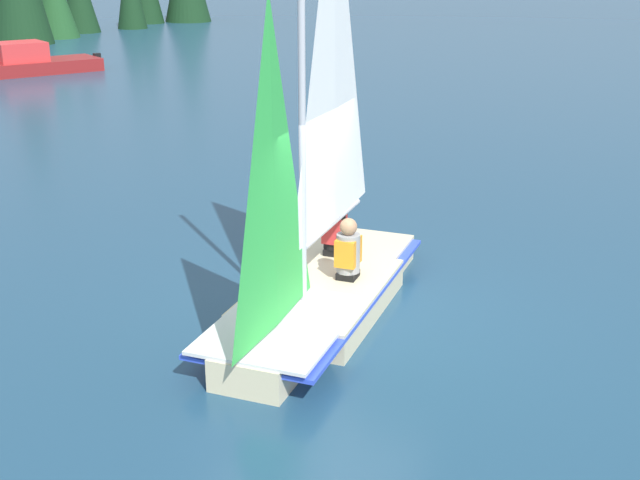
{
  "coord_description": "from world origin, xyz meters",
  "views": [
    {
      "loc": [
        -8.33,
        -3.91,
        4.28
      ],
      "look_at": [
        0.0,
        0.0,
        0.97
      ],
      "focal_mm": 45.0,
      "sensor_mm": 36.0,
      "label": 1
    }
  ],
  "objects_px": {
    "sailboat_main": "(320,255)",
    "sailor_helm": "(348,259)",
    "sailor_crew": "(334,236)",
    "motorboat_distant": "(29,63)"
  },
  "relations": [
    {
      "from": "sailboat_main",
      "to": "motorboat_distant",
      "type": "bearing_deg",
      "value": -132.15
    },
    {
      "from": "sailor_crew",
      "to": "motorboat_distant",
      "type": "bearing_deg",
      "value": -130.42
    },
    {
      "from": "sailboat_main",
      "to": "sailor_helm",
      "type": "distance_m",
      "value": 0.47
    },
    {
      "from": "sailboat_main",
      "to": "sailor_crew",
      "type": "distance_m",
      "value": 1.15
    },
    {
      "from": "sailboat_main",
      "to": "sailor_helm",
      "type": "xyz_separation_m",
      "value": [
        0.39,
        -0.22,
        -0.16
      ]
    },
    {
      "from": "sailor_helm",
      "to": "motorboat_distant",
      "type": "distance_m",
      "value": 23.69
    },
    {
      "from": "sailor_crew",
      "to": "motorboat_distant",
      "type": "distance_m",
      "value": 22.85
    },
    {
      "from": "motorboat_distant",
      "to": "sailboat_main",
      "type": "bearing_deg",
      "value": 80.53
    },
    {
      "from": "sailor_crew",
      "to": "motorboat_distant",
      "type": "height_order",
      "value": "motorboat_distant"
    },
    {
      "from": "sailor_helm",
      "to": "sailor_crew",
      "type": "relative_size",
      "value": 1.0
    }
  ]
}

